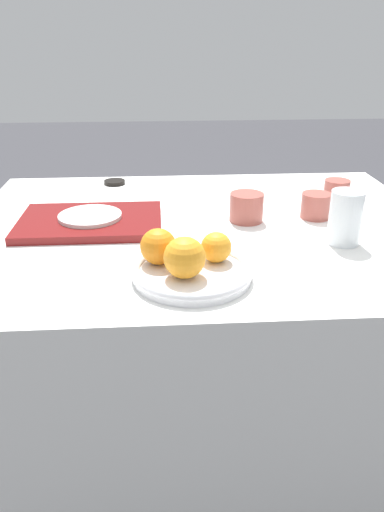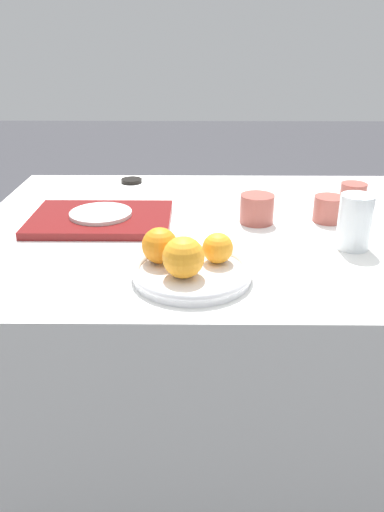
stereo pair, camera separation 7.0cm
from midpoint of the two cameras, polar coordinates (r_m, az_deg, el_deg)
The scene contains 13 objects.
ground_plane at distance 1.68m, azimuth -0.12°, elevation -19.69°, with size 12.00×12.00×0.00m, color #38383D.
table at distance 1.46m, azimuth -0.14°, elevation -9.59°, with size 1.23×0.96×0.71m.
fruit_platter at distance 1.00m, azimuth -2.00°, elevation -1.90°, with size 0.25×0.25×0.03m.
orange_0 at distance 0.96m, azimuth -2.95°, elevation -0.21°, with size 0.08×0.08×0.08m.
orange_1 at distance 1.03m, azimuth 0.87°, elevation 0.98°, with size 0.06×0.06×0.06m.
orange_2 at distance 1.02m, azimuth -5.83°, elevation 1.06°, with size 0.07×0.07×0.07m.
water_glass at distance 1.20m, azimuth 15.54°, elevation 4.22°, with size 0.08×0.08×0.13m.
serving_tray at distance 1.32m, azimuth -13.03°, elevation 3.84°, with size 0.36×0.26×0.02m.
side_plate at distance 1.31m, azimuth -13.09°, elevation 4.45°, with size 0.16×0.16×0.01m.
cup_0 at distance 1.52m, azimuth 14.94°, elevation 7.25°, with size 0.07×0.07×0.06m.
cup_1 at distance 1.36m, azimuth 12.55°, elevation 5.62°, with size 0.08×0.08×0.07m.
cup_2 at distance 1.31m, azimuth 4.72°, elevation 5.55°, with size 0.09×0.09×0.07m.
soy_dish at distance 1.67m, azimuth -10.05°, elevation 8.29°, with size 0.07×0.07×0.01m.
Camera 1 is at (-0.11, -1.20, 1.17)m, focal length 35.00 mm.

